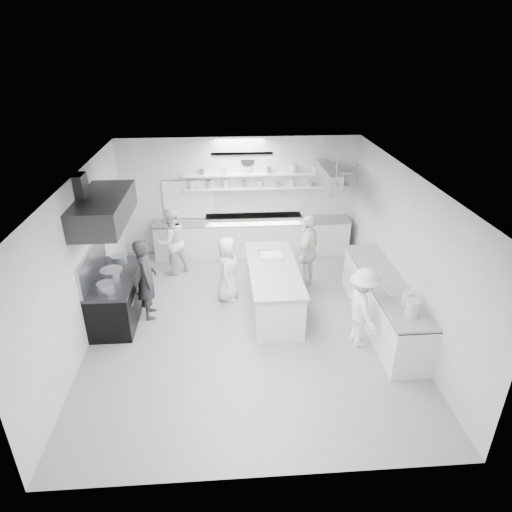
{
  "coord_description": "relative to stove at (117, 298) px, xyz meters",
  "views": [
    {
      "loc": [
        -0.37,
        -7.43,
        5.15
      ],
      "look_at": [
        0.2,
        0.6,
        1.2
      ],
      "focal_mm": 31.31,
      "sensor_mm": 36.0,
      "label": 1
    }
  ],
  "objects": [
    {
      "name": "wall_front",
      "position": [
        2.6,
        -3.9,
        1.05
      ],
      "size": [
        6.0,
        0.04,
        3.0
      ],
      "primitive_type": "cube",
      "color": "silver",
      "rests_on": "floor"
    },
    {
      "name": "wall_clock",
      "position": [
        2.8,
        3.06,
        2.0
      ],
      "size": [
        0.32,
        0.05,
        0.32
      ],
      "primitive_type": "cylinder",
      "rotation": [
        1.57,
        0.0,
        0.0
      ],
      "color": "white",
      "rests_on": "wall_back"
    },
    {
      "name": "prep_island",
      "position": [
        3.15,
        0.14,
        0.01
      ],
      "size": [
        0.96,
        2.49,
        0.91
      ],
      "primitive_type": "cube",
      "rotation": [
        0.0,
        0.0,
        0.02
      ],
      "color": "silver",
      "rests_on": "floor"
    },
    {
      "name": "bowl_right",
      "position": [
        5.03,
        -1.1,
        0.52
      ],
      "size": [
        0.27,
        0.27,
        0.05
      ],
      "primitive_type": "imported",
      "rotation": [
        0.0,
        0.0,
        0.33
      ],
      "color": "silver",
      "rests_on": "right_counter"
    },
    {
      "name": "exhaust_hood",
      "position": [
        0.0,
        -0.0,
        1.9
      ],
      "size": [
        0.85,
        2.0,
        0.5
      ],
      "primitive_type": "cube",
      "color": "#27272B",
      "rests_on": "wall_left"
    },
    {
      "name": "floor",
      "position": [
        2.6,
        -0.4,
        -0.46
      ],
      "size": [
        6.0,
        7.0,
        0.02
      ],
      "primitive_type": "cube",
      "color": "#99999A",
      "rests_on": "ground"
    },
    {
      "name": "back_counter",
      "position": [
        2.9,
        2.8,
        0.01
      ],
      "size": [
        5.0,
        0.6,
        0.92
      ],
      "primitive_type": "cube",
      "color": "silver",
      "rests_on": "floor"
    },
    {
      "name": "pass_through_window",
      "position": [
        1.3,
        3.08,
        1.0
      ],
      "size": [
        1.3,
        0.04,
        1.0
      ],
      "primitive_type": "cube",
      "color": "black",
      "rests_on": "wall_back"
    },
    {
      "name": "wall_back",
      "position": [
        2.6,
        3.1,
        1.05
      ],
      "size": [
        6.0,
        0.04,
        3.0
      ],
      "primitive_type": "cube",
      "color": "silver",
      "rests_on": "floor"
    },
    {
      "name": "ceiling",
      "position": [
        2.6,
        -0.4,
        2.56
      ],
      "size": [
        6.0,
        7.0,
        0.02
      ],
      "primitive_type": "cube",
      "color": "silver",
      "rests_on": "wall_back"
    },
    {
      "name": "wall_left",
      "position": [
        -0.4,
        -0.4,
        1.05
      ],
      "size": [
        0.04,
        7.0,
        3.0
      ],
      "primitive_type": "cube",
      "color": "silver",
      "rests_on": "floor"
    },
    {
      "name": "right_counter",
      "position": [
        5.25,
        -0.6,
        0.02
      ],
      "size": [
        0.74,
        3.3,
        0.94
      ],
      "primitive_type": "cube",
      "color": "silver",
      "rests_on": "floor"
    },
    {
      "name": "stove_pot",
      "position": [
        0.0,
        -0.1,
        0.58
      ],
      "size": [
        0.43,
        0.43,
        0.24
      ],
      "primitive_type": "cylinder",
      "color": "#989FA7",
      "rests_on": "stove"
    },
    {
      "name": "bowl_island_a",
      "position": [
        3.02,
        0.84,
        0.49
      ],
      "size": [
        0.31,
        0.31,
        0.07
      ],
      "primitive_type": "imported",
      "rotation": [
        0.0,
        0.0,
        0.17
      ],
      "color": "#989FA7",
      "rests_on": "prep_island"
    },
    {
      "name": "pot_rack",
      "position": [
        4.6,
        2.0,
        1.85
      ],
      "size": [
        0.3,
        1.6,
        0.4
      ],
      "primitive_type": "cube",
      "color": "#989FA7",
      "rests_on": "ceiling"
    },
    {
      "name": "bowl_island_b",
      "position": [
        3.43,
        -0.22,
        0.49
      ],
      "size": [
        0.24,
        0.24,
        0.06
      ],
      "primitive_type": "imported",
      "rotation": [
        0.0,
        0.0,
        -0.27
      ],
      "color": "silver",
      "rests_on": "prep_island"
    },
    {
      "name": "cook_island_left",
      "position": [
        2.22,
        0.6,
        0.27
      ],
      "size": [
        0.6,
        0.78,
        1.43
      ],
      "primitive_type": "imported",
      "rotation": [
        0.0,
        0.0,
        1.35
      ],
      "color": "white",
      "rests_on": "floor"
    },
    {
      "name": "cook_back",
      "position": [
        0.92,
        1.9,
        0.37
      ],
      "size": [
        1.01,
        0.96,
        1.65
      ],
      "primitive_type": "imported",
      "rotation": [
        0.0,
        0.0,
        -2.56
      ],
      "color": "white",
      "rests_on": "floor"
    },
    {
      "name": "light_fixture_rear",
      "position": [
        2.6,
        1.4,
        2.49
      ],
      "size": [
        1.3,
        0.25,
        0.1
      ],
      "primitive_type": "cube",
      "color": "silver",
      "rests_on": "ceiling"
    },
    {
      "name": "cook_stove",
      "position": [
        0.61,
        0.04,
        0.4
      ],
      "size": [
        0.49,
        0.67,
        1.7
      ],
      "primitive_type": "imported",
      "rotation": [
        0.0,
        0.0,
        1.72
      ],
      "color": "#2B2A30",
      "rests_on": "floor"
    },
    {
      "name": "light_fixture_front",
      "position": [
        2.6,
        -2.2,
        2.49
      ],
      "size": [
        1.3,
        0.25,
        0.1
      ],
      "primitive_type": "cube",
      "color": "silver",
      "rests_on": "ceiling"
    },
    {
      "name": "cook_right",
      "position": [
        4.64,
        -1.18,
        0.32
      ],
      "size": [
        0.7,
        1.07,
        1.54
      ],
      "primitive_type": "imported",
      "rotation": [
        0.0,
        0.0,
        1.7
      ],
      "color": "white",
      "rests_on": "floor"
    },
    {
      "name": "cook_island_right",
      "position": [
        4.02,
        0.99,
        0.42
      ],
      "size": [
        0.87,
        1.1,
        1.75
      ],
      "primitive_type": "imported",
      "rotation": [
        0.0,
        0.0,
        -2.08
      ],
      "color": "white",
      "rests_on": "floor"
    },
    {
      "name": "shelf_upper",
      "position": [
        3.3,
        2.97,
        1.65
      ],
      "size": [
        4.2,
        0.26,
        0.04
      ],
      "primitive_type": "cube",
      "color": "silver",
      "rests_on": "wall_back"
    },
    {
      "name": "shelf_lower",
      "position": [
        3.3,
        2.97,
        1.3
      ],
      "size": [
        4.2,
        0.26,
        0.04
      ],
      "primitive_type": "cube",
      "color": "silver",
      "rests_on": "wall_back"
    },
    {
      "name": "stove",
      "position": [
        0.0,
        0.0,
        0.0
      ],
      "size": [
        0.8,
        1.8,
        0.9
      ],
      "primitive_type": "cube",
      "color": "black",
      "rests_on": "floor"
    },
    {
      "name": "wall_right",
      "position": [
        5.6,
        -0.4,
        1.05
      ],
      "size": [
        0.04,
        7.0,
        3.0
      ],
      "primitive_type": "cube",
      "color": "silver",
      "rests_on": "floor"
    }
  ]
}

